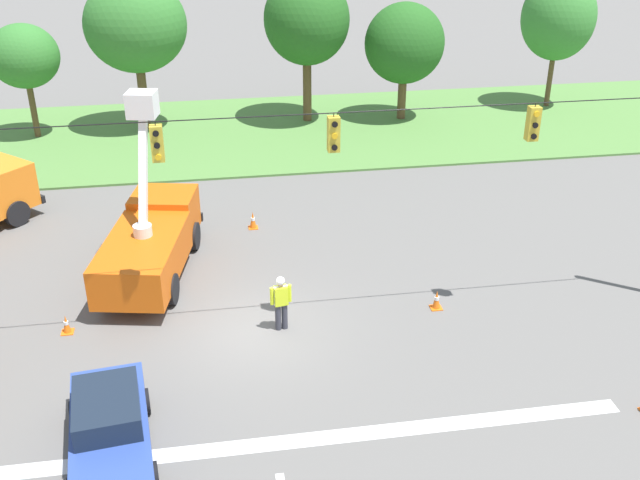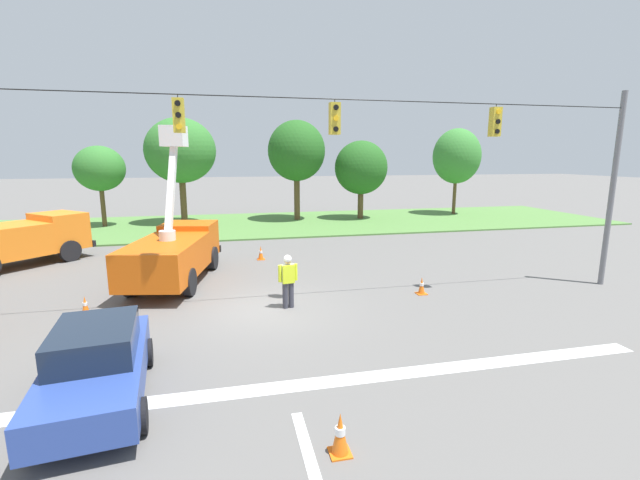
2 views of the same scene
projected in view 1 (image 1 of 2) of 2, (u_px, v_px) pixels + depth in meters
The scene contains 14 objects.
ground_plane at pixel (258, 331), 22.27m from camera, with size 200.00×200.00×0.00m, color #605E5B.
grass_verge at pixel (227, 134), 38.07m from camera, with size 56.00×12.00×0.10m, color #517F3D.
signal_gantry at pixel (251, 189), 20.18m from camera, with size 26.20×0.33×7.20m.
tree_west at pixel (24, 57), 35.78m from camera, with size 3.34×3.03×5.65m.
tree_centre at pixel (135, 25), 36.29m from camera, with size 4.97×4.37×7.65m.
tree_east at pixel (307, 20), 37.51m from camera, with size 4.32×4.60×7.62m.
tree_far_east at pixel (405, 44), 38.40m from camera, with size 4.14×3.67×6.14m.
tree_east_end at pixel (558, 18), 40.02m from camera, with size 3.97×3.84×7.24m.
utility_truck_bucket_lift at pixel (151, 239), 24.79m from camera, with size 3.50×6.80×6.07m.
sedan_blue at pixel (109, 426), 17.35m from camera, with size 2.29×4.47×1.56m.
road_worker at pixel (281, 300), 21.93m from camera, with size 0.64×0.30×1.77m.
traffic_cone_foreground_left at pixel (66, 325), 22.07m from camera, with size 0.36×0.36×0.59m.
traffic_cone_foreground_right at pixel (253, 220), 28.32m from camera, with size 0.36×0.36×0.66m.
traffic_cone_mid_right at pixel (437, 300), 23.25m from camera, with size 0.36×0.36×0.63m.
Camera 1 is at (-1.11, -18.65, 12.54)m, focal length 42.00 mm.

